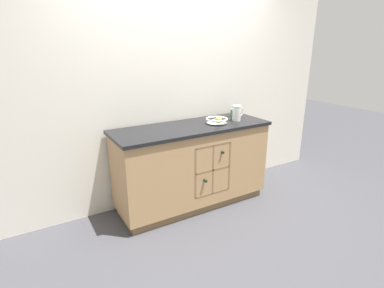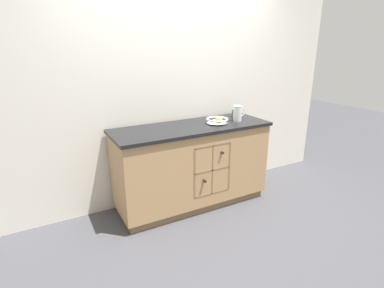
# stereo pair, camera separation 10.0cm
# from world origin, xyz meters

# --- Properties ---
(ground_plane) EXTENTS (14.00, 14.00, 0.00)m
(ground_plane) POSITION_xyz_m (0.00, 0.00, 0.00)
(ground_plane) COLOR #424247
(back_wall) EXTENTS (4.40, 0.06, 2.55)m
(back_wall) POSITION_xyz_m (0.00, 0.35, 1.27)
(back_wall) COLOR silver
(back_wall) RESTS_ON ground_plane
(kitchen_island) EXTENTS (1.73, 0.63, 0.93)m
(kitchen_island) POSITION_xyz_m (0.00, -0.00, 0.47)
(kitchen_island) COLOR brown
(kitchen_island) RESTS_ON ground_plane
(fruit_bowl) EXTENTS (0.24, 0.24, 0.08)m
(fruit_bowl) POSITION_xyz_m (0.29, -0.05, 0.97)
(fruit_bowl) COLOR silver
(fruit_bowl) RESTS_ON kitchen_island
(white_pitcher) EXTENTS (0.15, 0.10, 0.18)m
(white_pitcher) POSITION_xyz_m (0.56, -0.06, 1.02)
(white_pitcher) COLOR silver
(white_pitcher) RESTS_ON kitchen_island
(ceramic_mug) EXTENTS (0.12, 0.09, 0.09)m
(ceramic_mug) POSITION_xyz_m (0.67, 0.12, 0.98)
(ceramic_mug) COLOR #4C7A56
(ceramic_mug) RESTS_ON kitchen_island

